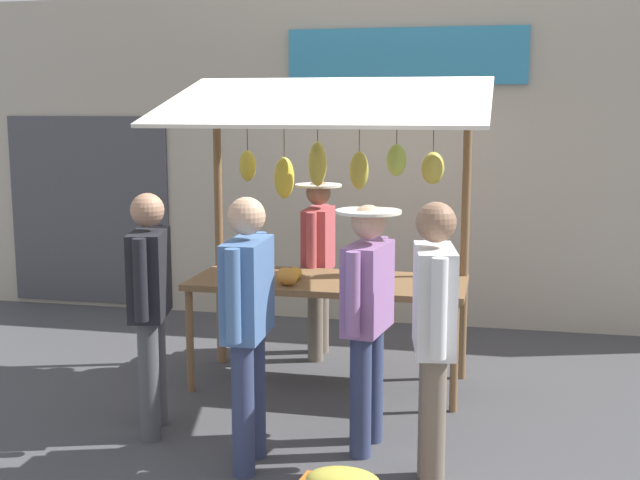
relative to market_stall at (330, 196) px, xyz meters
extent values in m
plane|color=#424244|center=(0.00, 0.05, -1.55)|extent=(40.00, 40.00, 0.00)
cube|color=#B2A893|center=(0.00, -2.15, 0.15)|extent=(9.00, 0.25, 3.40)
cube|color=teal|center=(-0.35, -2.01, 1.20)|extent=(2.40, 0.06, 0.56)
cube|color=#47474C|center=(3.18, -2.02, -0.45)|extent=(1.90, 0.04, 2.10)
cube|color=brown|center=(0.00, 0.05, -0.69)|extent=(2.20, 0.90, 0.05)
cylinder|color=brown|center=(1.04, 0.44, -1.13)|extent=(0.06, 0.06, 0.83)
cylinder|color=brown|center=(-1.04, 0.44, -1.13)|extent=(0.06, 0.06, 0.83)
cylinder|color=brown|center=(1.04, -0.34, -1.13)|extent=(0.06, 0.06, 0.83)
cylinder|color=brown|center=(-1.04, -0.34, -1.13)|extent=(0.06, 0.06, 0.83)
cylinder|color=brown|center=(1.06, -0.35, -0.37)|extent=(0.07, 0.07, 2.35)
cylinder|color=brown|center=(-1.06, -0.35, -0.37)|extent=(0.07, 0.07, 2.35)
cylinder|color=brown|center=(0.00, -0.35, 0.60)|extent=(2.12, 0.06, 0.06)
cube|color=beige|center=(0.00, 0.20, 0.75)|extent=(2.50, 1.46, 0.39)
cylinder|color=brown|center=(-0.78, -0.35, 0.47)|extent=(0.01, 0.01, 0.26)
ellipsoid|color=gold|center=(-0.78, -0.35, 0.21)|extent=(0.26, 0.26, 0.26)
cylinder|color=brown|center=(-0.49, -0.30, 0.51)|extent=(0.01, 0.01, 0.19)
ellipsoid|color=#B2CC4C|center=(-0.49, -0.30, 0.28)|extent=(0.21, 0.24, 0.26)
cylinder|color=brown|center=(-0.17, -0.36, 0.47)|extent=(0.01, 0.01, 0.26)
ellipsoid|color=gold|center=(-0.17, -0.36, 0.18)|extent=(0.20, 0.18, 0.32)
cylinder|color=brown|center=(0.18, -0.34, 0.51)|extent=(0.01, 0.01, 0.18)
ellipsoid|color=gold|center=(0.18, -0.34, 0.23)|extent=(0.21, 0.23, 0.37)
cylinder|color=brown|center=(0.47, -0.37, 0.44)|extent=(0.01, 0.01, 0.32)
ellipsoid|color=yellow|center=(0.47, -0.37, 0.11)|extent=(0.22, 0.24, 0.35)
cylinder|color=brown|center=(0.78, -0.31, 0.47)|extent=(0.01, 0.01, 0.26)
ellipsoid|color=yellow|center=(0.78, -0.31, 0.21)|extent=(0.16, 0.19, 0.26)
ellipsoid|color=gold|center=(0.27, 0.11, -0.62)|extent=(0.14, 0.19, 0.10)
ellipsoid|color=orange|center=(0.27, 0.32, -0.60)|extent=(0.26, 0.25, 0.14)
sphere|color=#729E4C|center=(-0.24, -0.20, -0.57)|extent=(0.20, 0.20, 0.20)
cylinder|color=#726656|center=(0.25, -0.83, -1.15)|extent=(0.14, 0.14, 0.80)
cylinder|color=#726656|center=(0.25, -0.57, -1.15)|extent=(0.14, 0.14, 0.80)
cube|color=#BF4C51|center=(0.25, -0.70, -0.47)|extent=(0.23, 0.48, 0.56)
cylinder|color=#BF4C51|center=(0.26, -1.00, -0.45)|extent=(0.09, 0.09, 0.52)
cylinder|color=#BF4C51|center=(0.24, -0.40, -0.45)|extent=(0.09, 0.09, 0.52)
sphere|color=#8C664C|center=(0.25, -0.70, -0.05)|extent=(0.22, 0.22, 0.22)
cylinder|color=beige|center=(0.25, -0.70, 0.02)|extent=(0.42, 0.42, 0.02)
cylinder|color=#4C4C51|center=(0.95, 1.42, -1.13)|extent=(0.14, 0.14, 0.83)
cylinder|color=#4C4C51|center=(1.02, 1.15, -1.13)|extent=(0.14, 0.14, 0.83)
cube|color=black|center=(0.99, 1.28, -0.42)|extent=(0.33, 0.54, 0.59)
cylinder|color=black|center=(0.91, 1.59, -0.40)|extent=(0.09, 0.09, 0.54)
cylinder|color=black|center=(1.06, 0.98, -0.40)|extent=(0.09, 0.09, 0.54)
sphere|color=#A87A5B|center=(0.99, 1.28, 0.02)|extent=(0.23, 0.23, 0.23)
cylinder|color=navy|center=(-0.49, 1.38, -1.14)|extent=(0.14, 0.14, 0.81)
cylinder|color=navy|center=(-0.53, 1.11, -1.14)|extent=(0.14, 0.14, 0.81)
cube|color=#93669E|center=(-0.51, 1.25, -0.45)|extent=(0.29, 0.52, 0.57)
cylinder|color=#93669E|center=(-0.47, 1.55, -0.43)|extent=(0.09, 0.09, 0.53)
cylinder|color=#93669E|center=(-0.56, 0.94, -0.43)|extent=(0.09, 0.09, 0.53)
sphere|color=tan|center=(-0.51, 1.25, -0.02)|extent=(0.22, 0.22, 0.22)
cylinder|color=beige|center=(-0.51, 1.25, 0.05)|extent=(0.42, 0.42, 0.02)
cylinder|color=navy|center=(0.16, 1.81, -1.12)|extent=(0.14, 0.14, 0.85)
cylinder|color=navy|center=(0.17, 1.53, -1.12)|extent=(0.14, 0.14, 0.85)
cube|color=#476B9E|center=(0.17, 1.67, -0.40)|extent=(0.24, 0.52, 0.60)
cylinder|color=#476B9E|center=(0.15, 1.99, -0.37)|extent=(0.09, 0.09, 0.55)
cylinder|color=#476B9E|center=(0.18, 1.35, -0.37)|extent=(0.09, 0.09, 0.55)
sphere|color=tan|center=(0.17, 1.67, 0.05)|extent=(0.23, 0.23, 0.23)
cylinder|color=#726656|center=(-1.00, 1.87, -1.12)|extent=(0.14, 0.14, 0.85)
cylinder|color=#726656|center=(-0.96, 1.59, -1.12)|extent=(0.14, 0.14, 0.85)
cube|color=silver|center=(-0.98, 1.73, -0.39)|extent=(0.30, 0.54, 0.60)
cylinder|color=silver|center=(-1.03, 2.05, -0.37)|extent=(0.09, 0.09, 0.56)
cylinder|color=silver|center=(-0.93, 1.42, -0.37)|extent=(0.09, 0.09, 0.56)
sphere|color=#8C664C|center=(-0.98, 1.73, 0.06)|extent=(0.23, 0.23, 0.23)
camera|label=1|loc=(-1.34, 6.41, 0.71)|focal=46.40mm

